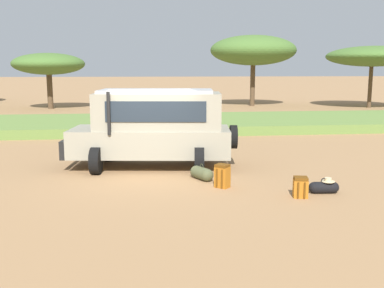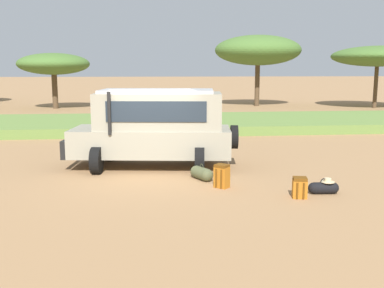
{
  "view_description": "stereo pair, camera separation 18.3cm",
  "coord_description": "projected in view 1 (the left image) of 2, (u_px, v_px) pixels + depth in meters",
  "views": [
    {
      "loc": [
        -0.39,
        -12.99,
        3.08
      ],
      "look_at": [
        1.09,
        -0.77,
        1.0
      ],
      "focal_mm": 42.0,
      "sensor_mm": 36.0,
      "label": 1
    },
    {
      "loc": [
        -0.21,
        -13.02,
        3.08
      ],
      "look_at": [
        1.09,
        -0.77,
        1.0
      ],
      "focal_mm": 42.0,
      "sensor_mm": 36.0,
      "label": 2
    }
  ],
  "objects": [
    {
      "name": "backpack_beside_front_wheel",
      "position": [
        300.0,
        187.0,
        10.82
      ],
      "size": [
        0.39,
        0.44,
        0.51
      ],
      "color": "#B26619",
      "rests_on": "ground_plane"
    },
    {
      "name": "grass_bank",
      "position": [
        146.0,
        124.0,
        23.55
      ],
      "size": [
        120.0,
        7.0,
        0.44
      ],
      "color": "olive",
      "rests_on": "ground_plane"
    },
    {
      "name": "ground_plane",
      "position": [
        152.0,
        174.0,
        13.28
      ],
      "size": [
        320.0,
        320.0,
        0.0
      ],
      "primitive_type": "plane",
      "color": "#9E754C"
    },
    {
      "name": "acacia_tree_centre_back",
      "position": [
        49.0,
        64.0,
        34.22
      ],
      "size": [
        5.45,
        5.26,
        4.25
      ],
      "color": "brown",
      "rests_on": "ground_plane"
    },
    {
      "name": "backpack_cluster_center",
      "position": [
        223.0,
        176.0,
        11.72
      ],
      "size": [
        0.46,
        0.46,
        0.62
      ],
      "color": "#B26619",
      "rests_on": "ground_plane"
    },
    {
      "name": "acacia_tree_right_mid",
      "position": [
        253.0,
        50.0,
        36.62
      ],
      "size": [
        7.05,
        6.08,
        5.76
      ],
      "color": "brown",
      "rests_on": "ground_plane"
    },
    {
      "name": "safari_vehicle",
      "position": [
        154.0,
        126.0,
        13.97
      ],
      "size": [
        5.46,
        3.14,
        2.44
      ],
      "color": "gray",
      "rests_on": "ground_plane"
    },
    {
      "name": "acacia_tree_far_right",
      "position": [
        372.0,
        56.0,
        35.06
      ],
      "size": [
        6.96,
        7.5,
        4.81
      ],
      "color": "brown",
      "rests_on": "ground_plane"
    },
    {
      "name": "duffel_bag_low_black_case",
      "position": [
        324.0,
        187.0,
        11.18
      ],
      "size": [
        0.77,
        0.34,
        0.4
      ],
      "color": "black",
      "rests_on": "ground_plane"
    },
    {
      "name": "duffel_bag_soft_canvas",
      "position": [
        202.0,
        173.0,
        12.57
      ],
      "size": [
        0.59,
        0.83,
        0.45
      ],
      "color": "#4C5133",
      "rests_on": "ground_plane"
    }
  ]
}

